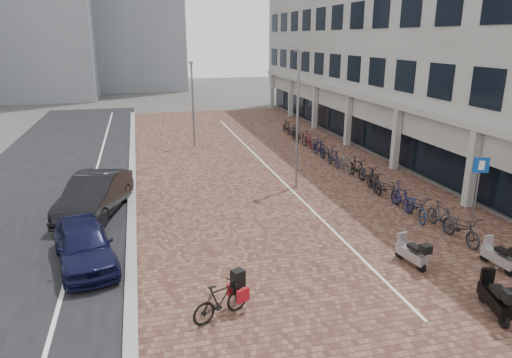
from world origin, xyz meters
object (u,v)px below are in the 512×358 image
object	(u,v)px
scooter_mid	(496,296)
car_navy	(84,244)
scooter_front	(412,252)
hero_bike	(221,300)
car_dark	(95,195)
parking_sign	(479,180)
scooter_back	(499,255)

from	to	relation	value
scooter_mid	car_navy	bearing A→B (deg)	167.65
car_navy	scooter_front	xyz separation A→B (m)	(10.00, -2.61, -0.22)
hero_bike	scooter_front	distance (m)	6.47
car_navy	scooter_front	distance (m)	10.34
car_dark	parking_sign	world-z (taller)	parking_sign
car_navy	scooter_mid	world-z (taller)	car_navy
car_dark	scooter_front	distance (m)	12.32
hero_bike	parking_sign	bearing A→B (deg)	-95.33
hero_bike	scooter_mid	distance (m)	7.11
car_dark	car_navy	bearing A→B (deg)	-74.30
scooter_back	parking_sign	size ratio (longest dim) A/B	0.51
car_dark	parking_sign	bearing A→B (deg)	-3.98
car_dark	hero_bike	size ratio (longest dim) A/B	2.88
hero_bike	scooter_front	bearing A→B (deg)	-102.17
car_navy	scooter_back	world-z (taller)	car_navy
scooter_back	scooter_mid	bearing A→B (deg)	-136.13
car_navy	parking_sign	distance (m)	14.06
scooter_front	hero_bike	bearing A→B (deg)	-176.96
hero_bike	parking_sign	xyz separation A→B (m)	(10.33, 3.51, 1.35)
car_navy	scooter_back	distance (m)	12.98
hero_bike	car_dark	bearing A→B (deg)	-0.83
hero_bike	scooter_back	bearing A→B (deg)	-111.11
car_dark	scooter_back	distance (m)	14.87
hero_bike	car_navy	bearing A→B (deg)	18.75
car_dark	hero_bike	xyz separation A→B (m)	(3.67, -8.52, -0.29)
hero_bike	scooter_front	xyz separation A→B (m)	(6.33, 1.34, -0.05)
scooter_front	parking_sign	distance (m)	4.76
parking_sign	scooter_front	bearing A→B (deg)	-131.75
scooter_front	scooter_back	world-z (taller)	scooter_back
car_dark	scooter_front	xyz separation A→B (m)	(10.00, -7.18, -0.34)
car_dark	scooter_mid	world-z (taller)	car_dark
car_dark	hero_bike	distance (m)	9.28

